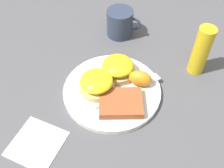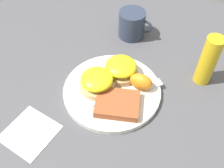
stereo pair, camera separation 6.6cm
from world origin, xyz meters
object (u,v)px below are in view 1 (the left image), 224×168
object	(u,v)px
sandwich_benedict_right	(97,83)
sandwich_benedict_left	(117,68)
orange_wedge	(140,78)
cup	(120,23)
fork	(132,89)
hashbrown_patty	(121,103)
condiment_bottle	(201,51)

from	to	relation	value
sandwich_benedict_right	sandwich_benedict_left	bearing A→B (deg)	63.20
sandwich_benedict_left	orange_wedge	world-z (taller)	sandwich_benedict_left
sandwich_benedict_left	cup	size ratio (longest dim) A/B	0.82
sandwich_benedict_right	fork	distance (m)	0.09
hashbrown_patty	condiment_bottle	size ratio (longest dim) A/B	0.73
hashbrown_patty	cup	distance (m)	0.29
orange_wedge	cup	world-z (taller)	cup
sandwich_benedict_left	fork	size ratio (longest dim) A/B	0.58
orange_wedge	cup	bearing A→B (deg)	118.01
condiment_bottle	sandwich_benedict_left	bearing A→B (deg)	-156.52
sandwich_benedict_right	orange_wedge	distance (m)	0.11
hashbrown_patty	orange_wedge	size ratio (longest dim) A/B	1.75
cup	orange_wedge	bearing A→B (deg)	-61.99
sandwich_benedict_right	hashbrown_patty	xyz separation A→B (m)	(0.07, -0.03, -0.01)
sandwich_benedict_right	condiment_bottle	size ratio (longest dim) A/B	0.63
cup	fork	bearing A→B (deg)	-67.36
cup	condiment_bottle	distance (m)	0.26
cup	sandwich_benedict_left	bearing A→B (deg)	-77.69
cup	condiment_bottle	size ratio (longest dim) A/B	0.77
sandwich_benedict_right	hashbrown_patty	size ratio (longest dim) A/B	0.86
orange_wedge	fork	bearing A→B (deg)	-119.74
hashbrown_patty	orange_wedge	distance (m)	0.09
fork	cup	xyz separation A→B (m)	(-0.09, 0.23, 0.03)
fork	cup	size ratio (longest dim) A/B	1.42
hashbrown_patty	orange_wedge	world-z (taller)	orange_wedge
hashbrown_patty	condiment_bottle	xyz separation A→B (m)	(0.17, 0.19, 0.05)
orange_wedge	fork	size ratio (longest dim) A/B	0.38
hashbrown_patty	cup	world-z (taller)	cup
sandwich_benedict_left	cup	distance (m)	0.19
sandwich_benedict_right	condiment_bottle	bearing A→B (deg)	33.16
fork	condiment_bottle	bearing A→B (deg)	41.08
orange_wedge	cup	distance (m)	0.23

